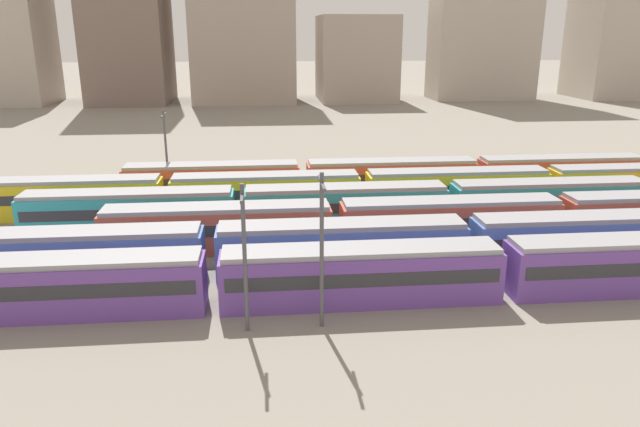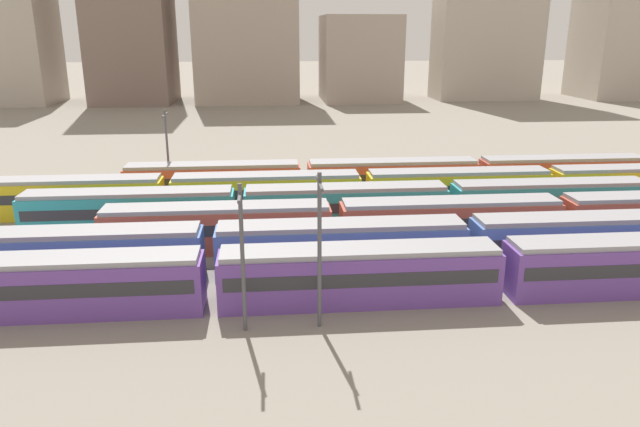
{
  "view_description": "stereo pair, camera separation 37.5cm",
  "coord_description": "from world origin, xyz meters",
  "px_view_note": "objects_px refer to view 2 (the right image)",
  "views": [
    {
      "loc": [
        6.35,
        -34.97,
        16.9
      ],
      "look_at": [
        11.0,
        13.0,
        2.04
      ],
      "focal_mm": 33.45,
      "sensor_mm": 36.0,
      "label": 1
    },
    {
      "loc": [
        6.73,
        -35.0,
        16.9
      ],
      "look_at": [
        11.0,
        13.0,
        2.04
      ],
      "focal_mm": 33.45,
      "sensor_mm": 36.0,
      "label": 2
    }
  ],
  "objects_px": {
    "train_track_4": "(364,190)",
    "catenary_pole_2": "(242,251)",
    "train_track_0": "(639,265)",
    "catenary_pole_0": "(320,243)",
    "catenary_pole_1": "(167,146)",
    "train_track_3": "(346,206)"
  },
  "relations": [
    {
      "from": "catenary_pole_1",
      "to": "catenary_pole_2",
      "type": "distance_m",
      "value": 33.62
    },
    {
      "from": "train_track_0",
      "to": "catenary_pole_1",
      "type": "distance_m",
      "value": 45.84
    },
    {
      "from": "train_track_4",
      "to": "catenary_pole_2",
      "type": "height_order",
      "value": "catenary_pole_2"
    },
    {
      "from": "train_track_3",
      "to": "catenary_pole_0",
      "type": "height_order",
      "value": "catenary_pole_0"
    },
    {
      "from": "train_track_3",
      "to": "train_track_4",
      "type": "distance_m",
      "value": 5.74
    },
    {
      "from": "train_track_0",
      "to": "train_track_3",
      "type": "bearing_deg",
      "value": 138.67
    },
    {
      "from": "train_track_3",
      "to": "catenary_pole_1",
      "type": "xyz_separation_m",
      "value": [
        -17.53,
        13.52,
        3.11
      ]
    },
    {
      "from": "catenary_pole_0",
      "to": "catenary_pole_1",
      "type": "xyz_separation_m",
      "value": [
        -13.51,
        32.24,
        -0.23
      ]
    },
    {
      "from": "train_track_0",
      "to": "train_track_4",
      "type": "distance_m",
      "value": 25.82
    },
    {
      "from": "train_track_0",
      "to": "train_track_4",
      "type": "height_order",
      "value": "same"
    },
    {
      "from": "catenary_pole_1",
      "to": "train_track_0",
      "type": "bearing_deg",
      "value": -39.55
    },
    {
      "from": "train_track_0",
      "to": "catenary_pole_1",
      "type": "xyz_separation_m",
      "value": [
        -35.26,
        29.12,
        3.11
      ]
    },
    {
      "from": "train_track_0",
      "to": "catenary_pole_2",
      "type": "height_order",
      "value": "catenary_pole_2"
    },
    {
      "from": "train_track_3",
      "to": "catenary_pole_2",
      "type": "xyz_separation_m",
      "value": [
        -8.41,
        -18.84,
        3.08
      ]
    },
    {
      "from": "catenary_pole_0",
      "to": "catenary_pole_1",
      "type": "height_order",
      "value": "catenary_pole_0"
    },
    {
      "from": "catenary_pole_0",
      "to": "catenary_pole_2",
      "type": "distance_m",
      "value": 4.41
    },
    {
      "from": "train_track_3",
      "to": "catenary_pole_0",
      "type": "bearing_deg",
      "value": -102.1
    },
    {
      "from": "train_track_0",
      "to": "catenary_pole_0",
      "type": "height_order",
      "value": "catenary_pole_0"
    },
    {
      "from": "catenary_pole_0",
      "to": "catenary_pole_1",
      "type": "distance_m",
      "value": 34.96
    },
    {
      "from": "catenary_pole_1",
      "to": "catenary_pole_2",
      "type": "height_order",
      "value": "catenary_pole_1"
    },
    {
      "from": "catenary_pole_1",
      "to": "train_track_3",
      "type": "bearing_deg",
      "value": -37.65
    },
    {
      "from": "train_track_4",
      "to": "catenary_pole_2",
      "type": "relative_size",
      "value": 8.4
    }
  ]
}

